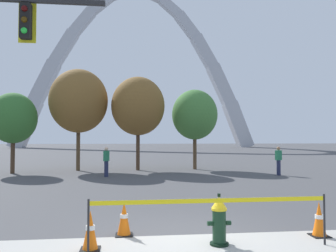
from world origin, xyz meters
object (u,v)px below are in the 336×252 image
Objects in this scene: traffic_cone_curb_edge at (124,219)px; fire_hydrant at (219,221)px; pedestrian_walking_left at (279,161)px; traffic_cone_mid_sidewalk at (319,219)px; pedestrian_standing_center at (106,161)px; monument_arch at (136,75)px; traffic_cone_by_hydrant at (90,231)px.

fire_hydrant is at bearing -24.83° from traffic_cone_curb_edge.
traffic_cone_mid_sidewalk is at bearing -110.72° from pedestrian_walking_left.
pedestrian_walking_left and pedestrian_standing_center have the same top height.
traffic_cone_curb_edge is 0.01× the size of monument_arch.
pedestrian_walking_left is (8.36, 10.82, 0.46)m from traffic_cone_curb_edge.
monument_arch is (-0.50, 70.31, 16.02)m from fire_hydrant.
traffic_cone_mid_sidewalk is (2.23, 0.32, -0.11)m from fire_hydrant.
traffic_cone_mid_sidewalk is 12.14m from pedestrian_walking_left.
traffic_cone_curb_edge is (0.60, 0.88, 0.00)m from traffic_cone_by_hydrant.
traffic_cone_by_hydrant is at bearing -91.57° from monument_arch.
traffic_cone_by_hydrant is at bearing -124.39° from traffic_cone_curb_edge.
traffic_cone_by_hydrant is 14.74m from pedestrian_walking_left.
pedestrian_walking_left reaches higher than fire_hydrant.
traffic_cone_by_hydrant is at bearing -175.70° from traffic_cone_mid_sidewalk.
pedestrian_walking_left is (6.52, 11.66, 0.35)m from fire_hydrant.
monument_arch is 61.11m from pedestrian_walking_left.
fire_hydrant is at bearing 0.72° from traffic_cone_by_hydrant.
traffic_cone_mid_sidewalk is at bearing -87.76° from monument_arch.
pedestrian_standing_center is at bearing 92.54° from traffic_cone_by_hydrant.
traffic_cone_mid_sidewalk is at bearing -7.39° from traffic_cone_curb_edge.
pedestrian_walking_left is (4.29, 11.34, 0.46)m from traffic_cone_mid_sidewalk.
traffic_cone_curb_edge is 13.68m from pedestrian_walking_left.
fire_hydrant is 2.26m from traffic_cone_mid_sidewalk.
monument_arch is (1.33, 69.46, 16.13)m from traffic_cone_curb_edge.
fire_hydrant is 0.62× the size of pedestrian_walking_left.
traffic_cone_mid_sidewalk is 0.46× the size of pedestrian_standing_center.
monument_arch is at bearing 87.58° from pedestrian_standing_center.
traffic_cone_mid_sidewalk and traffic_cone_curb_edge have the same top height.
fire_hydrant reaches higher than traffic_cone_mid_sidewalk.
pedestrian_walking_left is 1.00× the size of pedestrian_standing_center.
fire_hydrant is 1.36× the size of traffic_cone_curb_edge.
fire_hydrant is 0.62× the size of pedestrian_standing_center.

